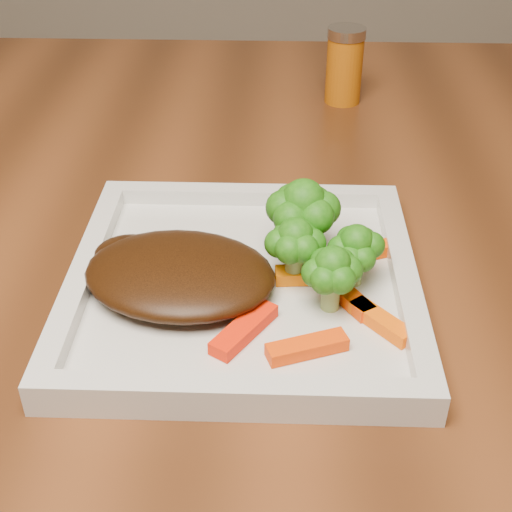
{
  "coord_description": "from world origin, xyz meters",
  "views": [
    {
      "loc": [
        -0.08,
        -0.71,
        1.1
      ],
      "look_at": [
        -0.1,
        -0.26,
        0.79
      ],
      "focal_mm": 50.0,
      "sensor_mm": 36.0,
      "label": 1
    }
  ],
  "objects_px": {
    "dining_table": "(279,436)",
    "steak": "(180,274)",
    "spice_shaker": "(344,66)",
    "plate": "(243,288)"
  },
  "relations": [
    {
      "from": "dining_table",
      "to": "plate",
      "type": "relative_size",
      "value": 5.93
    },
    {
      "from": "dining_table",
      "to": "spice_shaker",
      "type": "xyz_separation_m",
      "value": [
        0.07,
        0.22,
        0.42
      ]
    },
    {
      "from": "steak",
      "to": "plate",
      "type": "bearing_deg",
      "value": 13.59
    },
    {
      "from": "plate",
      "to": "steak",
      "type": "bearing_deg",
      "value": -166.41
    },
    {
      "from": "plate",
      "to": "spice_shaker",
      "type": "height_order",
      "value": "spice_shaker"
    },
    {
      "from": "dining_table",
      "to": "plate",
      "type": "xyz_separation_m",
      "value": [
        -0.03,
        -0.18,
        0.38
      ]
    },
    {
      "from": "plate",
      "to": "steak",
      "type": "distance_m",
      "value": 0.05
    },
    {
      "from": "spice_shaker",
      "to": "steak",
      "type": "bearing_deg",
      "value": -110.38
    },
    {
      "from": "plate",
      "to": "steak",
      "type": "xyz_separation_m",
      "value": [
        -0.05,
        -0.01,
        0.02
      ]
    },
    {
      "from": "dining_table",
      "to": "steak",
      "type": "xyz_separation_m",
      "value": [
        -0.08,
        -0.19,
        0.4
      ]
    }
  ]
}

